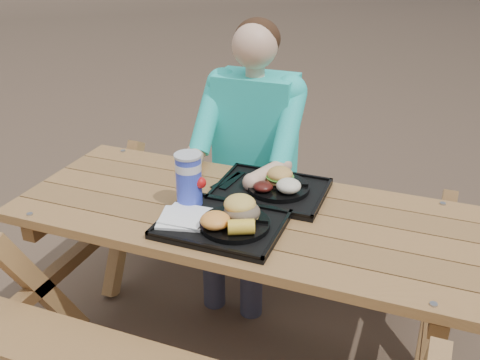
% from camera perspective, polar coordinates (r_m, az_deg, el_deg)
% --- Properties ---
extents(ground, '(60.00, 60.00, 0.00)m').
position_cam_1_polar(ground, '(2.58, 0.00, -17.84)').
color(ground, '#999999').
rests_on(ground, ground).
extents(picnic_table, '(1.80, 1.49, 0.75)m').
position_cam_1_polar(picnic_table, '(2.33, 0.00, -11.20)').
color(picnic_table, '#999999').
rests_on(picnic_table, ground).
extents(tray_near, '(0.45, 0.35, 0.02)m').
position_cam_1_polar(tray_near, '(2.00, -1.97, -4.82)').
color(tray_near, black).
rests_on(tray_near, picnic_table).
extents(tray_far, '(0.45, 0.35, 0.02)m').
position_cam_1_polar(tray_far, '(2.24, 3.30, -1.20)').
color(tray_far, black).
rests_on(tray_far, picnic_table).
extents(plate_near, '(0.26, 0.26, 0.02)m').
position_cam_1_polar(plate_near, '(1.97, -0.55, -4.69)').
color(plate_near, black).
rests_on(plate_near, tray_near).
extents(plate_far, '(0.26, 0.26, 0.02)m').
position_cam_1_polar(plate_far, '(2.23, 4.12, -0.76)').
color(plate_far, black).
rests_on(plate_far, tray_far).
extents(napkin_stack, '(0.20, 0.20, 0.02)m').
position_cam_1_polar(napkin_stack, '(2.02, -6.19, -3.98)').
color(napkin_stack, white).
rests_on(napkin_stack, tray_near).
extents(soda_cup, '(0.10, 0.10, 0.20)m').
position_cam_1_polar(soda_cup, '(2.09, -5.48, -0.06)').
color(soda_cup, '#1C31D8').
rests_on(soda_cup, tray_near).
extents(condiment_bbq, '(0.05, 0.05, 0.03)m').
position_cam_1_polar(condiment_bbq, '(2.09, -0.88, -2.64)').
color(condiment_bbq, '#340A05').
rests_on(condiment_bbq, tray_near).
extents(condiment_mustard, '(0.04, 0.04, 0.03)m').
position_cam_1_polar(condiment_mustard, '(2.08, 1.05, -2.85)').
color(condiment_mustard, gold).
rests_on(condiment_mustard, tray_near).
extents(sandwich, '(0.13, 0.13, 0.13)m').
position_cam_1_polar(sandwich, '(1.96, 0.23, -2.38)').
color(sandwich, '#E6B951').
rests_on(sandwich, plate_near).
extents(mac_cheese, '(0.11, 0.11, 0.05)m').
position_cam_1_polar(mac_cheese, '(1.92, -2.67, -4.31)').
color(mac_cheese, '#FFA643').
rests_on(mac_cheese, plate_near).
extents(corn_cob, '(0.12, 0.12, 0.05)m').
position_cam_1_polar(corn_cob, '(1.88, 0.12, -5.02)').
color(corn_cob, yellow).
rests_on(corn_cob, plate_near).
extents(cutlery_far, '(0.05, 0.19, 0.01)m').
position_cam_1_polar(cutlery_far, '(2.30, -0.81, -0.04)').
color(cutlery_far, black).
rests_on(cutlery_far, tray_far).
extents(burger, '(0.11, 0.11, 0.10)m').
position_cam_1_polar(burger, '(2.24, 4.31, 0.97)').
color(burger, gold).
rests_on(burger, plate_far).
extents(baked_beans, '(0.08, 0.08, 0.04)m').
position_cam_1_polar(baked_beans, '(2.17, 2.48, -0.70)').
color(baked_beans, '#43110D').
rests_on(baked_beans, plate_far).
extents(potato_salad, '(0.10, 0.10, 0.06)m').
position_cam_1_polar(potato_salad, '(2.16, 5.21, -0.62)').
color(potato_salad, '#EEE5CA').
rests_on(potato_salad, plate_far).
extents(diner, '(0.48, 0.84, 1.28)m').
position_cam_1_polar(diner, '(2.70, 1.49, 0.99)').
color(diner, teal).
rests_on(diner, ground).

